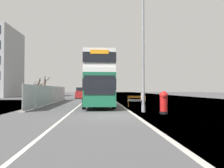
{
  "coord_description": "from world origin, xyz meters",
  "views": [
    {
      "loc": [
        -0.62,
        -14.43,
        1.7
      ],
      "look_at": [
        0.57,
        5.72,
        2.2
      ],
      "focal_mm": 36.0,
      "sensor_mm": 36.0,
      "label": 1
    }
  ],
  "objects_px": {
    "lamppost_foreground": "(143,56)",
    "roadworks_barrier": "(137,100)",
    "car_receding_mid": "(96,92)",
    "car_receding_far": "(98,92)",
    "car_oncoming_near": "(81,93)",
    "double_decker_bus": "(98,80)",
    "pedestrian_at_kerb": "(143,100)",
    "red_pillar_postbox": "(164,101)"
  },
  "relations": [
    {
      "from": "lamppost_foreground",
      "to": "roadworks_barrier",
      "type": "relative_size",
      "value": 5.13
    },
    {
      "from": "car_receding_mid",
      "to": "car_receding_far",
      "type": "xyz_separation_m",
      "value": [
        0.54,
        7.23,
        -0.05
      ]
    },
    {
      "from": "lamppost_foreground",
      "to": "roadworks_barrier",
      "type": "distance_m",
      "value": 6.06
    },
    {
      "from": "lamppost_foreground",
      "to": "car_oncoming_near",
      "type": "xyz_separation_m",
      "value": [
        -6.64,
        25.76,
        -3.28
      ]
    },
    {
      "from": "double_decker_bus",
      "to": "car_receding_mid",
      "type": "distance_m",
      "value": 27.55
    },
    {
      "from": "pedestrian_at_kerb",
      "to": "red_pillar_postbox",
      "type": "bearing_deg",
      "value": -70.8
    },
    {
      "from": "double_decker_bus",
      "to": "car_receding_far",
      "type": "distance_m",
      "value": 34.77
    },
    {
      "from": "car_receding_far",
      "to": "pedestrian_at_kerb",
      "type": "bearing_deg",
      "value": -84.65
    },
    {
      "from": "car_oncoming_near",
      "to": "car_receding_mid",
      "type": "relative_size",
      "value": 0.9
    },
    {
      "from": "double_decker_bus",
      "to": "car_oncoming_near",
      "type": "distance_m",
      "value": 19.84
    },
    {
      "from": "red_pillar_postbox",
      "to": "car_receding_mid",
      "type": "bearing_deg",
      "value": 98.39
    },
    {
      "from": "double_decker_bus",
      "to": "roadworks_barrier",
      "type": "height_order",
      "value": "double_decker_bus"
    },
    {
      "from": "pedestrian_at_kerb",
      "to": "roadworks_barrier",
      "type": "bearing_deg",
      "value": 88.86
    },
    {
      "from": "roadworks_barrier",
      "to": "car_receding_far",
      "type": "height_order",
      "value": "car_receding_far"
    },
    {
      "from": "car_receding_far",
      "to": "car_receding_mid",
      "type": "bearing_deg",
      "value": -94.25
    },
    {
      "from": "pedestrian_at_kerb",
      "to": "car_receding_mid",
      "type": "bearing_deg",
      "value": 97.47
    },
    {
      "from": "lamppost_foreground",
      "to": "roadworks_barrier",
      "type": "bearing_deg",
      "value": 86.41
    },
    {
      "from": "roadworks_barrier",
      "to": "car_receding_mid",
      "type": "bearing_deg",
      "value": 98.51
    },
    {
      "from": "lamppost_foreground",
      "to": "pedestrian_at_kerb",
      "type": "distance_m",
      "value": 3.69
    },
    {
      "from": "lamppost_foreground",
      "to": "car_receding_far",
      "type": "height_order",
      "value": "lamppost_foreground"
    },
    {
      "from": "roadworks_barrier",
      "to": "car_oncoming_near",
      "type": "xyz_separation_m",
      "value": [
        -6.94,
        20.89,
        0.31
      ]
    },
    {
      "from": "car_receding_mid",
      "to": "pedestrian_at_kerb",
      "type": "distance_m",
      "value": 32.72
    },
    {
      "from": "car_oncoming_near",
      "to": "car_receding_far",
      "type": "relative_size",
      "value": 0.85
    },
    {
      "from": "roadworks_barrier",
      "to": "car_receding_mid",
      "type": "height_order",
      "value": "car_receding_mid"
    },
    {
      "from": "red_pillar_postbox",
      "to": "car_receding_mid",
      "type": "height_order",
      "value": "car_receding_mid"
    },
    {
      "from": "roadworks_barrier",
      "to": "pedestrian_at_kerb",
      "type": "xyz_separation_m",
      "value": [
        -0.07,
        -3.56,
        0.15
      ]
    },
    {
      "from": "red_pillar_postbox",
      "to": "roadworks_barrier",
      "type": "height_order",
      "value": "red_pillar_postbox"
    },
    {
      "from": "red_pillar_postbox",
      "to": "pedestrian_at_kerb",
      "type": "relative_size",
      "value": 0.96
    },
    {
      "from": "car_oncoming_near",
      "to": "pedestrian_at_kerb",
      "type": "distance_m",
      "value": 25.4
    },
    {
      "from": "red_pillar_postbox",
      "to": "car_receding_mid",
      "type": "distance_m",
      "value": 35.48
    },
    {
      "from": "roadworks_barrier",
      "to": "red_pillar_postbox",
      "type": "bearing_deg",
      "value": -82.18
    },
    {
      "from": "red_pillar_postbox",
      "to": "pedestrian_at_kerb",
      "type": "height_order",
      "value": "pedestrian_at_kerb"
    },
    {
      "from": "red_pillar_postbox",
      "to": "car_receding_far",
      "type": "distance_m",
      "value": 42.58
    },
    {
      "from": "lamppost_foreground",
      "to": "pedestrian_at_kerb",
      "type": "bearing_deg",
      "value": 79.81
    },
    {
      "from": "car_oncoming_near",
      "to": "roadworks_barrier",
      "type": "bearing_deg",
      "value": -71.62
    },
    {
      "from": "lamppost_foreground",
      "to": "car_receding_mid",
      "type": "height_order",
      "value": "lamppost_foreground"
    },
    {
      "from": "roadworks_barrier",
      "to": "car_receding_mid",
      "type": "xyz_separation_m",
      "value": [
        -4.32,
        28.88,
        0.38
      ]
    },
    {
      "from": "pedestrian_at_kerb",
      "to": "car_oncoming_near",
      "type": "bearing_deg",
      "value": 105.7
    },
    {
      "from": "lamppost_foreground",
      "to": "roadworks_barrier",
      "type": "height_order",
      "value": "lamppost_foreground"
    },
    {
      "from": "car_receding_mid",
      "to": "car_receding_far",
      "type": "distance_m",
      "value": 7.25
    },
    {
      "from": "double_decker_bus",
      "to": "lamppost_foreground",
      "type": "bearing_deg",
      "value": -61.56
    },
    {
      "from": "car_receding_far",
      "to": "red_pillar_postbox",
      "type": "bearing_deg",
      "value": -83.75
    }
  ]
}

